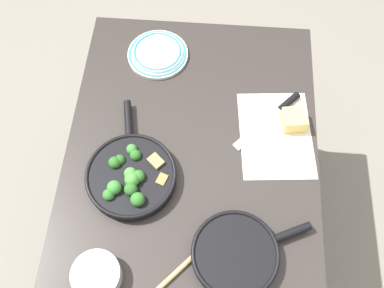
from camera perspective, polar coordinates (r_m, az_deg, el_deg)
The scene contains 10 objects.
ground_plane at distance 2.08m, azimuth 0.00°, elevation -9.65°, with size 14.00×14.00×0.00m, color slate.
dining_table_red at distance 1.47m, azimuth 0.00°, elevation -2.09°, with size 1.05×0.81×0.75m.
skillet_broccoli at distance 1.32m, azimuth -8.12°, elevation -4.15°, with size 0.41×0.28×0.07m.
skillet_eggs at distance 1.24m, azimuth 5.87°, elevation -14.40°, with size 0.25×0.34×0.04m.
wooden_spoon at distance 1.25m, azimuth -0.92°, elevation -15.71°, with size 0.30×0.29×0.02m.
parchment_sheet at distance 1.42m, azimuth 11.08°, elevation 1.25°, with size 0.34×0.26×0.00m.
grater_knife at distance 1.46m, azimuth 11.19°, elevation 4.10°, with size 0.23×0.22×0.02m.
cheese_block at distance 1.43m, azimuth 13.44°, elevation 3.15°, with size 0.08×0.08×0.06m.
dinner_plate_stack at distance 1.57m, azimuth -4.59°, elevation 11.98°, with size 0.22×0.22×0.03m.
prep_bowl_steel at distance 1.25m, azimuth -12.59°, elevation -16.73°, with size 0.14×0.14×0.05m.
Camera 1 is at (0.61, 0.05, 1.99)m, focal length 40.00 mm.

